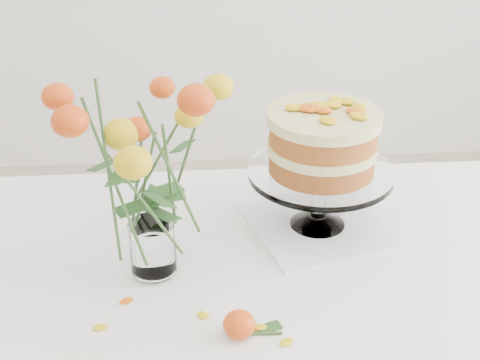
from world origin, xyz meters
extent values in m
cube|color=tan|center=(0.00, 0.00, 0.73)|extent=(1.40, 0.90, 0.04)
cylinder|color=tan|center=(-0.62, 0.37, 0.35)|extent=(0.06, 0.06, 0.71)
cylinder|color=tan|center=(0.62, 0.37, 0.35)|extent=(0.06, 0.06, 0.71)
cube|color=white|center=(0.00, 0.00, 0.75)|extent=(1.42, 0.92, 0.01)
cube|color=white|center=(0.00, 0.46, 0.65)|extent=(1.42, 0.01, 0.20)
cube|color=white|center=(0.13, 0.18, 0.76)|extent=(0.34, 0.34, 0.01)
cylinder|color=white|center=(0.13, 0.18, 0.84)|extent=(0.03, 0.03, 0.10)
cylinder|color=white|center=(0.13, 0.18, 0.89)|extent=(0.30, 0.30, 0.01)
cylinder|color=#A24D24|center=(0.13, 0.18, 0.92)|extent=(0.23, 0.23, 0.04)
cylinder|color=beige|center=(0.13, 0.18, 0.95)|extent=(0.24, 0.24, 0.02)
cylinder|color=#A24D24|center=(0.13, 0.18, 0.98)|extent=(0.23, 0.23, 0.04)
cylinder|color=beige|center=(0.13, 0.18, 1.02)|extent=(0.24, 0.24, 0.02)
cylinder|color=white|center=(-0.21, 0.04, 0.76)|extent=(0.07, 0.07, 0.01)
cylinder|color=white|center=(-0.21, 0.04, 0.82)|extent=(0.09, 0.09, 0.10)
ellipsoid|color=red|center=(-0.06, -0.15, 0.78)|extent=(0.06, 0.06, 0.05)
cylinder|color=#305421|center=(-0.02, -0.16, 0.76)|extent=(0.07, 0.01, 0.01)
ellipsoid|color=#DFBC0E|center=(-0.12, -0.10, 0.76)|extent=(0.03, 0.02, 0.00)
ellipsoid|color=#DFBC0E|center=(-0.02, -0.14, 0.76)|extent=(0.03, 0.02, 0.00)
ellipsoid|color=#DFBC0E|center=(0.02, -0.18, 0.76)|extent=(0.03, 0.02, 0.00)
ellipsoid|color=#DFBC0E|center=(-0.26, -0.05, 0.76)|extent=(0.03, 0.02, 0.00)
ellipsoid|color=#DFBC0E|center=(-0.30, -0.12, 0.76)|extent=(0.03, 0.02, 0.00)
camera|label=1|loc=(-0.12, -1.03, 1.54)|focal=50.00mm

